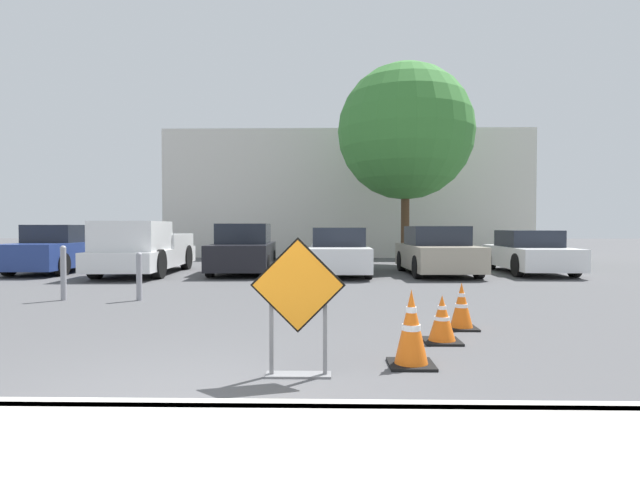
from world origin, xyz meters
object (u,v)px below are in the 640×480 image
object	(u,v)px
traffic_cone_second	(442,319)
bollard_nearest	(139,275)
traffic_cone_nearest	(411,329)
parked_car_nearest	(59,250)
parked_car_fourth	(437,252)
traffic_cone_third	(461,306)
road_closed_sign	(298,300)
bollard_second	(63,271)
pickup_truck	(142,250)
parked_car_second	(244,250)
parked_car_third	(339,253)
parked_car_fifth	(529,253)

from	to	relation	value
traffic_cone_second	bollard_nearest	xyz separation A→B (m)	(-5.23, 3.50, 0.22)
bollard_nearest	traffic_cone_nearest	bearing A→B (deg)	-44.44
parked_car_nearest	parked_car_fourth	distance (m)	12.11
parked_car_fourth	traffic_cone_nearest	bearing A→B (deg)	74.37
traffic_cone_third	bollard_nearest	bearing A→B (deg)	154.95
road_closed_sign	parked_car_fourth	world-z (taller)	parked_car_fourth
bollard_nearest	bollard_second	xyz separation A→B (m)	(-1.52, 0.00, 0.07)
bollard_nearest	bollard_second	world-z (taller)	bollard_second
traffic_cone_second	pickup_truck	xyz separation A→B (m)	(-7.19, 8.79, 0.45)
parked_car_second	parked_car_fourth	world-z (taller)	parked_car_second
parked_car_nearest	bollard_nearest	size ratio (longest dim) A/B	4.53
parked_car_third	parked_car_nearest	bearing A→B (deg)	-3.51
parked_car_nearest	parked_car_fifth	bearing A→B (deg)	178.64
parked_car_nearest	parked_car_fourth	size ratio (longest dim) A/B	1.07
parked_car_third	traffic_cone_nearest	bearing A→B (deg)	93.28
parked_car_fifth	bollard_second	size ratio (longest dim) A/B	3.91
road_closed_sign	parked_car_second	distance (m)	11.27
traffic_cone_second	parked_car_nearest	size ratio (longest dim) A/B	0.14
parked_car_nearest	parked_car_third	size ratio (longest dim) A/B	0.99
pickup_truck	parked_car_fourth	bearing A→B (deg)	179.67
road_closed_sign	traffic_cone_third	size ratio (longest dim) A/B	2.05
parked_car_nearest	parked_car_second	size ratio (longest dim) A/B	1.01
parked_car_nearest	bollard_nearest	bearing A→B (deg)	127.86
parked_car_second	parked_car_fifth	bearing A→B (deg)	178.11
traffic_cone_second	parked_car_fourth	size ratio (longest dim) A/B	0.15
parked_car_fourth	parked_car_nearest	bearing A→B (deg)	-4.93
traffic_cone_nearest	parked_car_third	xyz separation A→B (m)	(-0.59, 10.19, 0.27)
traffic_cone_second	parked_car_nearest	distance (m)	14.07
parked_car_fifth	bollard_nearest	world-z (taller)	parked_car_fifth
pickup_truck	parked_car_fourth	size ratio (longest dim) A/B	1.27
parked_car_nearest	parked_car_fourth	world-z (taller)	parked_car_nearest
traffic_cone_nearest	pickup_truck	size ratio (longest dim) A/B	0.16
traffic_cone_second	parked_car_second	size ratio (longest dim) A/B	0.14
parked_car_fifth	traffic_cone_third	bearing A→B (deg)	64.59
traffic_cone_third	traffic_cone_second	bearing A→B (deg)	-119.19
parked_car_fourth	parked_car_fifth	world-z (taller)	parked_car_fourth
pickup_truck	bollard_nearest	distance (m)	5.65
parked_car_nearest	bollard_second	xyz separation A→B (m)	(3.47, -6.17, -0.14)
traffic_cone_nearest	bollard_second	xyz separation A→B (m)	(-6.19, 4.57, 0.18)
traffic_cone_nearest	parked_car_second	size ratio (longest dim) A/B	0.19
road_closed_sign	bollard_second	distance (m)	7.09
traffic_cone_third	parked_car_nearest	bearing A→B (deg)	140.45
traffic_cone_third	bollard_nearest	size ratio (longest dim) A/B	0.69
parked_car_third	bollard_second	xyz separation A→B (m)	(-5.60, -5.61, -0.09)
road_closed_sign	parked_car_nearest	distance (m)	14.03
road_closed_sign	bollard_second	xyz separation A→B (m)	(-5.02, 5.00, -0.18)
traffic_cone_nearest	traffic_cone_third	xyz separation A→B (m)	(1.03, 1.91, -0.07)
parked_car_second	bollard_second	xyz separation A→B (m)	(-2.58, -6.00, -0.14)
parked_car_nearest	parked_car_second	world-z (taller)	parked_car_second
parked_car_fifth	parked_car_nearest	bearing A→B (deg)	1.19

